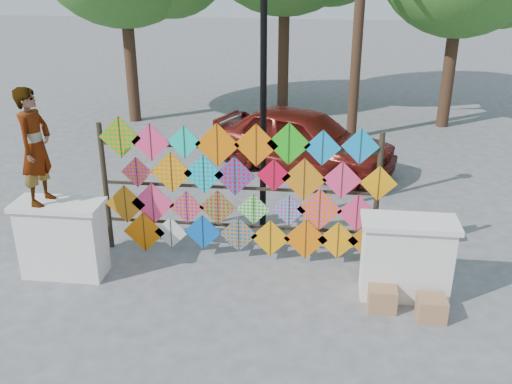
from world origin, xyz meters
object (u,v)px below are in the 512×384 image
sedan (302,140)px  kite_rack (242,192)px  lamppost (263,87)px  vendor_woman (35,147)px

sedan → kite_rack: bearing=-167.0°
kite_rack → sedan: bearing=79.4°
kite_rack → sedan: 4.53m
sedan → lamppost: 3.75m
lamppost → sedan: bearing=79.1°
kite_rack → vendor_woman: bearing=-162.9°
vendor_woman → lamppost: (3.21, 2.20, 0.51)m
vendor_woman → sedan: 6.74m
kite_rack → vendor_woman: size_ratio=2.73×
vendor_woman → sedan: (3.83, 5.36, -1.42)m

